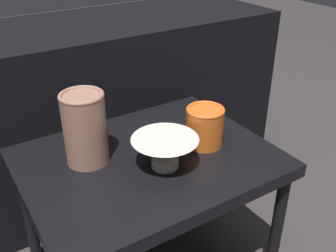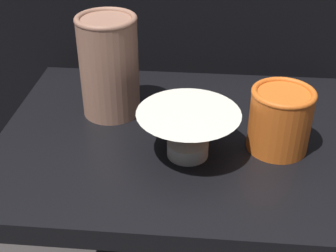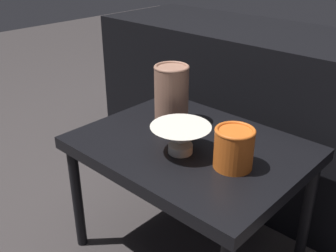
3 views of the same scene
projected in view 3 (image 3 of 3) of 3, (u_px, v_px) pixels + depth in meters
ground_plane at (188, 250)px, 1.44m from camera, size 8.00×8.00×0.00m
table at (190, 156)px, 1.26m from camera, size 0.70×0.54×0.45m
couch_backdrop at (276, 117)px, 1.66m from camera, size 1.65×0.50×0.70m
bowl at (181, 136)px, 1.16m from camera, size 0.18×0.18×0.09m
vase_textured_left at (172, 94)px, 1.34m from camera, size 0.12×0.12×0.21m
vase_colorful_right at (234, 147)px, 1.09m from camera, size 0.11×0.11×0.12m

